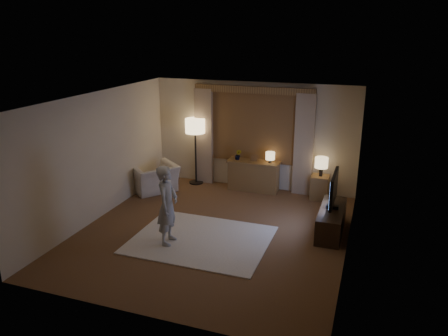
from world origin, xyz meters
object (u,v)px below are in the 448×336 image
at_px(armchair, 154,178).
at_px(tv_stand, 331,220).
at_px(sideboard, 253,176).
at_px(person, 167,205).
at_px(side_table, 320,187).

relative_size(armchair, tv_stand, 0.73).
height_order(sideboard, tv_stand, sideboard).
distance_m(armchair, person, 2.83).
height_order(sideboard, side_table, sideboard).
height_order(armchair, side_table, armchair).
xyz_separation_m(armchair, side_table, (3.85, 0.81, -0.05)).
relative_size(side_table, tv_stand, 0.40).
bearing_deg(sideboard, tv_stand, -40.39).
distance_m(sideboard, person, 3.31).
bearing_deg(side_table, armchair, -168.06).
relative_size(armchair, side_table, 1.82).
bearing_deg(armchair, side_table, 140.42).
height_order(sideboard, armchair, sideboard).
height_order(side_table, person, person).
height_order(side_table, tv_stand, side_table).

